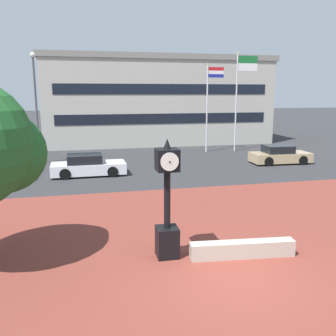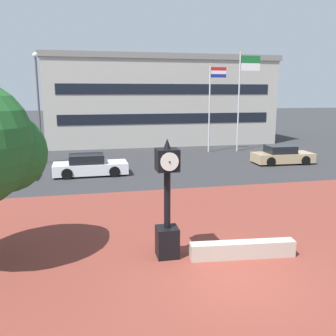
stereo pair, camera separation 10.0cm
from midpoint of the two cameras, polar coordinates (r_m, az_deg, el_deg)
The scene contains 10 objects.
ground_plane at distance 10.49m, azimuth 9.99°, elevation -16.47°, with size 200.00×200.00×0.00m, color #2D2D30.
plaza_brick_paving at distance 12.84m, azimuth 5.09°, elevation -10.91°, with size 44.00×13.56×0.01m, color brown.
planter_wall at distance 11.67m, azimuth 11.12°, elevation -12.16°, with size 3.20×0.40×0.50m, color #ADA393.
street_clock at distance 11.04m, azimuth -0.39°, elevation -5.92°, with size 0.65×0.76×3.61m.
car_street_mid at distance 22.75m, azimuth -12.37°, elevation 0.30°, with size 4.39×1.92×1.28m.
car_street_far at distance 27.15m, azimuth 16.69°, elevation 1.88°, with size 4.16×1.96×1.28m.
flagpole_primary at distance 30.94m, azimuth 6.19°, elevation 10.16°, with size 1.44×0.14×7.18m.
flagpole_secondary at distance 31.90m, azimuth 10.85°, elevation 11.54°, with size 1.83×0.14×8.12m.
civic_building at distance 38.96m, azimuth -2.30°, elevation 10.43°, with size 21.78×11.34×8.28m.
street_lamp_post at distance 27.13m, azimuth -19.79°, elevation 10.08°, with size 0.36×0.36×7.52m.
Camera 1 is at (-3.81, -8.47, 4.90)m, focal length 39.65 mm.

